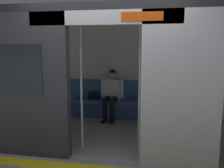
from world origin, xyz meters
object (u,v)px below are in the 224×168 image
(book, at_px, (129,100))
(grab_pole_far, at_px, (140,85))
(bench_seat, at_px, (125,104))
(handbag, at_px, (94,95))
(person_seated, at_px, (112,91))
(grab_pole_door, at_px, (81,84))
(train_car, at_px, (114,55))

(book, distance_m, grab_pole_far, 1.97)
(bench_seat, distance_m, handbag, 0.80)
(bench_seat, xyz_separation_m, person_seated, (0.31, 0.05, 0.33))
(person_seated, xyz_separation_m, grab_pole_door, (0.18, 1.79, 0.45))
(handbag, height_order, book, handbag)
(train_car, height_order, handbag, train_car)
(train_car, xyz_separation_m, grab_pole_door, (0.40, 0.80, -0.45))
(person_seated, relative_size, handbag, 4.49)
(train_car, height_order, person_seated, train_car)
(person_seated, bearing_deg, train_car, 102.85)
(person_seated, height_order, handbag, person_seated)
(person_seated, height_order, book, person_seated)
(handbag, bearing_deg, book, 178.94)
(book, distance_m, grab_pole_door, 2.06)
(person_seated, xyz_separation_m, grab_pole_far, (-0.79, 1.74, 0.45))
(train_car, distance_m, grab_pole_far, 1.05)
(grab_pole_door, distance_m, grab_pole_far, 0.97)
(train_car, relative_size, bench_seat, 2.37)
(grab_pole_far, bearing_deg, handbag, -55.43)
(train_car, xyz_separation_m, grab_pole_far, (-0.57, 0.76, -0.45))
(handbag, height_order, grab_pole_far, grab_pole_far)
(train_car, bearing_deg, grab_pole_far, 126.95)
(person_seated, relative_size, book, 5.30)
(grab_pole_far, bearing_deg, book, -77.99)
(grab_pole_door, bearing_deg, book, -107.50)
(handbag, xyz_separation_m, grab_pole_far, (-1.26, 1.83, 0.59))
(book, height_order, grab_pole_door, grab_pole_door)
(handbag, bearing_deg, grab_pole_far, 124.57)
(bench_seat, height_order, book, book)
(book, bearing_deg, grab_pole_far, 105.25)
(person_seated, height_order, grab_pole_far, grab_pole_far)
(train_car, distance_m, handbag, 1.65)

